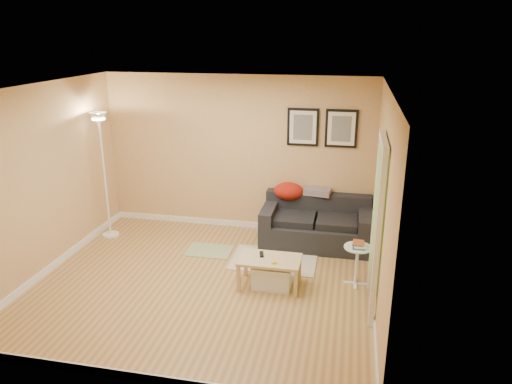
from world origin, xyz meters
The scene contains 25 objects.
floor centered at (0.00, 0.00, 0.00)m, with size 4.50×4.50×0.00m, color tan.
ceiling centered at (0.00, 0.00, 2.60)m, with size 4.50×4.50×0.00m, color white.
wall_back centered at (0.00, 2.00, 1.30)m, with size 4.50×4.50×0.00m, color tan.
wall_front centered at (0.00, -2.00, 1.30)m, with size 4.50×4.50×0.00m, color tan.
wall_left centered at (-2.25, 0.00, 1.30)m, with size 4.00×4.00×0.00m, color tan.
wall_right centered at (2.25, 0.00, 1.30)m, with size 4.00×4.00×0.00m, color tan.
baseboard_back centered at (0.00, 1.99, 0.05)m, with size 4.50×0.02×0.10m, color white.
baseboard_front centered at (0.00, -1.99, 0.05)m, with size 4.50×0.02×0.10m, color white.
baseboard_left centered at (-2.24, 0.00, 0.05)m, with size 0.02×4.00×0.10m, color white.
baseboard_right centered at (2.24, 0.00, 0.05)m, with size 0.02×4.00×0.10m, color white.
sofa centered at (1.38, 1.53, 0.38)m, with size 1.70×0.90×0.75m, color black, non-canonical shape.
red_throw centered at (0.90, 1.81, 0.77)m, with size 0.48×0.36×0.28m, color #B42810, non-canonical shape.
plaid_throw centered at (1.36, 1.86, 0.78)m, with size 0.42×0.26×0.10m, color #A97763, non-canonical shape.
framed_print_left centered at (1.08, 1.98, 1.80)m, with size 0.50×0.04×0.60m, color black, non-canonical shape.
framed_print_right centered at (1.68, 1.98, 1.80)m, with size 0.50×0.04×0.60m, color black, non-canonical shape.
area_rug centered at (0.83, 0.83, 0.01)m, with size 1.25×0.85×0.01m, color beige.
green_runner centered at (-0.21, 0.94, 0.01)m, with size 0.70×0.50×0.01m, color #668C4C.
coffee_table centered at (0.89, 0.07, 0.20)m, with size 0.81×0.50×0.41m, color tan, non-canonical shape.
remote_control centered at (0.77, 0.16, 0.42)m, with size 0.05×0.16×0.02m, color black.
tape_roll centered at (0.97, -0.05, 0.42)m, with size 0.07×0.07×0.03m, color yellow.
storage_bin centered at (0.93, 0.08, 0.16)m, with size 0.52×0.38×0.32m, color white, non-canonical shape.
side_table centered at (2.02, 0.35, 0.28)m, with size 0.36×0.36×0.56m, color white, non-canonical shape.
book_stack centered at (2.03, 0.34, 0.59)m, with size 0.16×0.22×0.07m, color #2C5986, non-canonical shape.
floor_lamp centered at (-2.00, 1.18, 0.98)m, with size 0.27×0.27×2.07m, color white, non-canonical shape.
doorway centered at (2.20, -0.15, 1.02)m, with size 0.12×1.01×2.13m, color white, non-canonical shape.
Camera 1 is at (1.85, -5.50, 3.24)m, focal length 33.47 mm.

